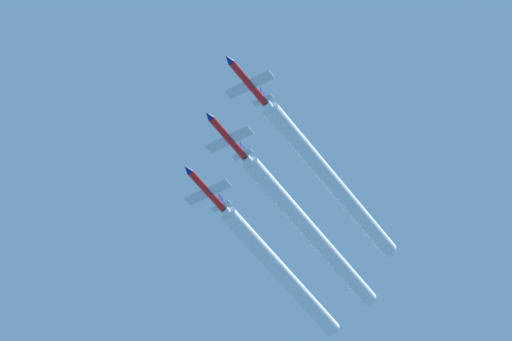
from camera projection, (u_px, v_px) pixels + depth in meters
The scene contains 6 objects.
jet_lead at pixel (247, 81), 314.07m from camera, with size 8.68×12.64×3.04m.
jet_second_echelon at pixel (227, 136), 320.95m from camera, with size 8.68×12.64×3.04m.
jet_third_echelon at pixel (205, 189), 328.36m from camera, with size 8.68×12.64×3.04m.
smoke_trail_lead at pixel (330, 179), 329.79m from camera, with size 2.95×42.23×2.95m.
smoke_trail_second_echelon at pixel (309, 231), 336.80m from camera, with size 2.95×42.71×2.95m.
smoke_trail_third_echelon at pixel (280, 271), 342.72m from camera, with size 2.95×37.61×2.95m.
Camera 1 is at (-120.61, 182.31, 2.08)m, focal length 133.02 mm.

